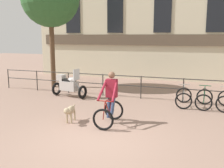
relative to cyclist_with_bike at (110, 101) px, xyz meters
name	(u,v)px	position (x,y,z in m)	size (l,w,h in m)	color
ground_plane	(96,140)	(0.13, -1.45, -0.76)	(60.00, 60.00, 0.00)	#8E7060
canal_railing	(141,83)	(0.13, 3.75, -0.05)	(15.05, 0.05, 1.05)	#2D2B28
cyclist_with_bike	(110,101)	(0.00, 0.00, 0.00)	(0.72, 1.19, 1.70)	black
dog	(70,111)	(-1.28, -0.36, -0.37)	(0.31, 0.93, 0.58)	tan
parked_motorcycle	(69,85)	(-3.16, 2.97, -0.20)	(1.77, 0.91, 1.35)	black
parked_bicycle_near_lamp	(184,97)	(2.09, 3.09, -0.41)	(0.74, 1.15, 0.86)	black
parked_bicycle_mid_left	(204,99)	(2.88, 3.09, -0.41)	(0.69, 1.13, 0.86)	black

